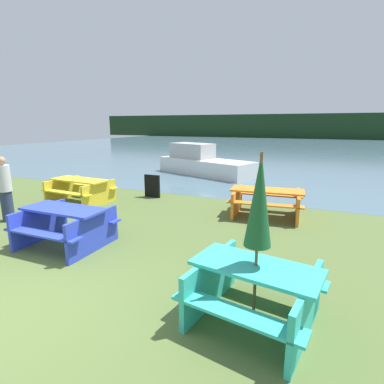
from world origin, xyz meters
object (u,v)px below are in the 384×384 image
Objects in this scene: picnic_table_teal at (255,288)px; signboard at (152,186)px; umbrella_darkgreen at (259,201)px; boat at (202,163)px; person at (5,189)px; picnic_table_orange at (267,199)px; picnic_table_blue at (65,223)px; picnic_table_yellow at (80,188)px.

signboard reaches higher than picnic_table_teal.
umbrella_darkgreen reaches higher than boat.
picnic_table_teal is 6.74m from signboard.
person is (-6.53, 1.36, -0.72)m from umbrella_darkgreen.
boat is at bearing 126.37° from picnic_table_orange.
picnic_table_orange is 3.89m from signboard.
person reaches higher than signboard.
picnic_table_orange is at bearing -8.09° from signboard.
picnic_table_blue reaches higher than picnic_table_orange.
person reaches higher than picnic_table_teal.
boat is 6.89× the size of signboard.
boat is at bearing 115.72° from umbrella_darkgreen.
picnic_table_orange is 6.61m from person.
picnic_table_yellow is 2.23m from person.
picnic_table_teal is 1.09m from umbrella_darkgreen.
picnic_table_teal is 4.49m from picnic_table_orange.
picnic_table_orange is 0.94× the size of umbrella_darkgreen.
umbrella_darkgreen is 1.29× the size of person.
person is at bearing 168.26° from picnic_table_teal.
boat is (-4.17, 5.67, 0.08)m from picnic_table_orange.
boat reaches higher than picnic_table_teal.
picnic_table_teal is 4.05m from picnic_table_blue.
picnic_table_blue reaches higher than picnic_table_yellow.
picnic_table_blue is at bearing -132.04° from picnic_table_orange.
picnic_table_blue is 2.29× the size of signboard.
umbrella_darkgreen reaches higher than person.
picnic_table_teal is at bearing -47.65° from signboard.
person reaches higher than picnic_table_blue.
picnic_table_teal is at bearing -44.46° from boat.
picnic_table_teal is 0.99× the size of picnic_table_blue.
person is (-0.27, -2.19, 0.37)m from picnic_table_yellow.
boat is at bearing 95.50° from picnic_table_blue.
picnic_table_orange is at bearing -33.81° from boat.
boat is at bearing 77.99° from picnic_table_yellow.
picnic_table_teal is 11.21m from boat.
picnic_table_orange is at bearing 98.89° from umbrella_darkgreen.
picnic_table_blue is 3.57m from picnic_table_yellow.
person is (-6.53, 1.36, 0.37)m from picnic_table_teal.
picnic_table_blue is 9.34m from boat.
picnic_table_teal is at bearing -11.42° from picnic_table_blue.
picnic_table_yellow is at bearing 129.90° from picnic_table_blue.
signboard is (-4.54, 4.98, -0.06)m from picnic_table_teal.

